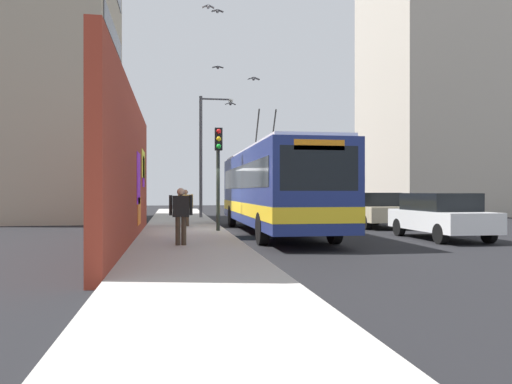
{
  "coord_description": "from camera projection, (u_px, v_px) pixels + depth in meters",
  "views": [
    {
      "loc": [
        -19.76,
        2.04,
        1.64
      ],
      "look_at": [
        0.2,
        -1.23,
        1.61
      ],
      "focal_mm": 35.71,
      "sensor_mm": 36.0,
      "label": 1
    }
  ],
  "objects": [
    {
      "name": "traffic_light",
      "position": [
        218.0,
        161.0,
        19.13
      ],
      "size": [
        0.49,
        0.28,
        3.9
      ],
      "color": "#2D382D",
      "rests_on": "sidewalk_slab"
    },
    {
      "name": "pedestrian_midblock",
      "position": [
        185.0,
        205.0,
        21.71
      ],
      "size": [
        0.22,
        0.64,
        1.56
      ],
      "color": "#3F3326",
      "rests_on": "sidewalk_slab"
    },
    {
      "name": "parked_car_navy",
      "position": [
        333.0,
        205.0,
        28.96
      ],
      "size": [
        4.42,
        1.82,
        1.58
      ],
      "color": "navy",
      "rests_on": "ground_plane"
    },
    {
      "name": "building_far_left",
      "position": [
        46.0,
        44.0,
        28.96
      ],
      "size": [
        10.09,
        7.53,
        20.05
      ],
      "color": "#9E937F",
      "rests_on": "ground_plane"
    },
    {
      "name": "parked_car_white",
      "position": [
        440.0,
        215.0,
        17.41
      ],
      "size": [
        4.44,
        1.87,
        1.58
      ],
      "color": "white",
      "rests_on": "ground_plane"
    },
    {
      "name": "pedestrian_near_wall",
      "position": [
        181.0,
        212.0,
        14.09
      ],
      "size": [
        0.22,
        0.65,
        1.59
      ],
      "color": "#3F3326",
      "rests_on": "sidewalk_slab"
    },
    {
      "name": "graffiti_wall",
      "position": [
        130.0,
        170.0,
        15.6
      ],
      "size": [
        14.47,
        0.32,
        4.58
      ],
      "color": "maroon",
      "rests_on": "ground_plane"
    },
    {
      "name": "curbside_puddle",
      "position": [
        249.0,
        238.0,
        17.91
      ],
      "size": [
        1.89,
        1.89,
        0.0
      ],
      "primitive_type": "cylinder",
      "color": "black",
      "rests_on": "ground_plane"
    },
    {
      "name": "sidewalk_slab",
      "position": [
        184.0,
        232.0,
        19.58
      ],
      "size": [
        48.0,
        3.2,
        0.15
      ],
      "primitive_type": "cube",
      "color": "#ADA8A0",
      "rests_on": "ground_plane"
    },
    {
      "name": "street_lamp",
      "position": [
        205.0,
        148.0,
        29.24
      ],
      "size": [
        0.44,
        1.96,
        6.96
      ],
      "color": "#4C4C51",
      "rests_on": "sidewalk_slab"
    },
    {
      "name": "ground_plane",
      "position": [
        226.0,
        233.0,
        19.83
      ],
      "size": [
        80.0,
        80.0,
        0.0
      ],
      "primitive_type": "plane",
      "color": "black"
    },
    {
      "name": "parked_car_red",
      "position": [
        306.0,
        203.0,
        34.9
      ],
      "size": [
        4.36,
        1.83,
        1.58
      ],
      "color": "#B21E19",
      "rests_on": "ground_plane"
    },
    {
      "name": "flying_pigeons",
      "position": [
        226.0,
        55.0,
        24.14
      ],
      "size": [
        3.07,
        2.61,
        4.08
      ],
      "color": "#47474C"
    },
    {
      "name": "city_bus",
      "position": [
        273.0,
        187.0,
        19.65
      ],
      "size": [
        12.55,
        2.57,
        5.03
      ],
      "color": "navy",
      "rests_on": "ground_plane"
    },
    {
      "name": "parked_car_champagne",
      "position": [
        371.0,
        209.0,
        23.43
      ],
      "size": [
        4.71,
        1.95,
        1.58
      ],
      "color": "#C6B793",
      "rests_on": "ground_plane"
    },
    {
      "name": "building_far_right",
      "position": [
        443.0,
        86.0,
        36.26
      ],
      "size": [
        9.45,
        9.75,
        18.38
      ],
      "color": "#B2A899",
      "rests_on": "ground_plane"
    }
  ]
}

